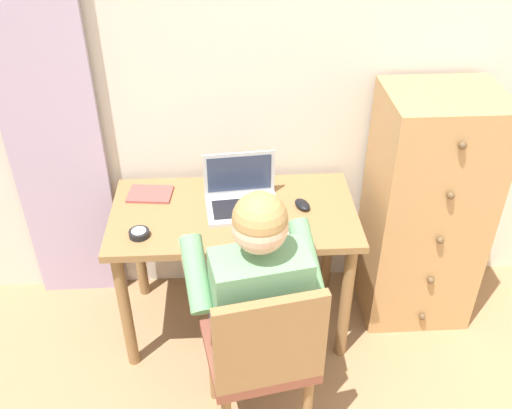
{
  "coord_description": "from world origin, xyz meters",
  "views": [
    {
      "loc": [
        -0.33,
        -0.35,
        2.25
      ],
      "look_at": [
        -0.21,
        1.72,
        0.82
      ],
      "focal_mm": 39.62,
      "sensor_mm": 36.0,
      "label": 1
    }
  ],
  "objects_px": {
    "notebook_pad": "(150,194)",
    "desk": "(234,229)",
    "chair": "(263,354)",
    "person_seated": "(253,289)",
    "desk_clock": "(139,234)",
    "laptop": "(242,196)",
    "computer_mouse": "(302,205)",
    "dresser": "(424,210)"
  },
  "relations": [
    {
      "from": "chair",
      "to": "computer_mouse",
      "type": "bearing_deg",
      "value": 71.29
    },
    {
      "from": "laptop",
      "to": "computer_mouse",
      "type": "height_order",
      "value": "laptop"
    },
    {
      "from": "dresser",
      "to": "computer_mouse",
      "type": "distance_m",
      "value": 0.65
    },
    {
      "from": "desk",
      "to": "person_seated",
      "type": "distance_m",
      "value": 0.5
    },
    {
      "from": "person_seated",
      "to": "desk_clock",
      "type": "relative_size",
      "value": 13.44
    },
    {
      "from": "chair",
      "to": "computer_mouse",
      "type": "distance_m",
      "value": 0.76
    },
    {
      "from": "desk",
      "to": "laptop",
      "type": "bearing_deg",
      "value": 48.72
    },
    {
      "from": "chair",
      "to": "person_seated",
      "type": "bearing_deg",
      "value": 99.42
    },
    {
      "from": "notebook_pad",
      "to": "desk",
      "type": "bearing_deg",
      "value": -15.16
    },
    {
      "from": "desk",
      "to": "desk_clock",
      "type": "xyz_separation_m",
      "value": [
        -0.42,
        -0.17,
        0.13
      ]
    },
    {
      "from": "chair",
      "to": "computer_mouse",
      "type": "height_order",
      "value": "chair"
    },
    {
      "from": "desk_clock",
      "to": "notebook_pad",
      "type": "distance_m",
      "value": 0.33
    },
    {
      "from": "notebook_pad",
      "to": "person_seated",
      "type": "bearing_deg",
      "value": -48.29
    },
    {
      "from": "laptop",
      "to": "desk_clock",
      "type": "xyz_separation_m",
      "value": [
        -0.46,
        -0.22,
        -0.04
      ]
    },
    {
      "from": "chair",
      "to": "person_seated",
      "type": "height_order",
      "value": "person_seated"
    },
    {
      "from": "computer_mouse",
      "to": "notebook_pad",
      "type": "xyz_separation_m",
      "value": [
        -0.73,
        0.15,
        -0.01
      ]
    },
    {
      "from": "person_seated",
      "to": "desk_clock",
      "type": "distance_m",
      "value": 0.58
    },
    {
      "from": "laptop",
      "to": "desk_clock",
      "type": "distance_m",
      "value": 0.51
    },
    {
      "from": "dresser",
      "to": "chair",
      "type": "height_order",
      "value": "dresser"
    },
    {
      "from": "dresser",
      "to": "desk_clock",
      "type": "bearing_deg",
      "value": -169.22
    },
    {
      "from": "laptop",
      "to": "notebook_pad",
      "type": "distance_m",
      "value": 0.46
    },
    {
      "from": "laptop",
      "to": "person_seated",
      "type": "bearing_deg",
      "value": -87.58
    },
    {
      "from": "chair",
      "to": "person_seated",
      "type": "xyz_separation_m",
      "value": [
        -0.03,
        0.18,
        0.18
      ]
    },
    {
      "from": "computer_mouse",
      "to": "person_seated",
      "type": "bearing_deg",
      "value": -139.67
    },
    {
      "from": "person_seated",
      "to": "desk_clock",
      "type": "height_order",
      "value": "person_seated"
    },
    {
      "from": "laptop",
      "to": "notebook_pad",
      "type": "xyz_separation_m",
      "value": [
        -0.44,
        0.11,
        -0.05
      ]
    },
    {
      "from": "desk",
      "to": "dresser",
      "type": "distance_m",
      "value": 0.96
    },
    {
      "from": "desk",
      "to": "laptop",
      "type": "relative_size",
      "value": 3.19
    },
    {
      "from": "laptop",
      "to": "notebook_pad",
      "type": "bearing_deg",
      "value": 166.05
    },
    {
      "from": "person_seated",
      "to": "computer_mouse",
      "type": "height_order",
      "value": "person_seated"
    },
    {
      "from": "desk_clock",
      "to": "notebook_pad",
      "type": "xyz_separation_m",
      "value": [
        0.02,
        0.33,
        -0.01
      ]
    },
    {
      "from": "computer_mouse",
      "to": "laptop",
      "type": "bearing_deg",
      "value": 150.32
    },
    {
      "from": "desk",
      "to": "computer_mouse",
      "type": "relative_size",
      "value": 11.54
    },
    {
      "from": "desk",
      "to": "computer_mouse",
      "type": "distance_m",
      "value": 0.35
    },
    {
      "from": "desk",
      "to": "person_seated",
      "type": "height_order",
      "value": "person_seated"
    },
    {
      "from": "chair",
      "to": "notebook_pad",
      "type": "relative_size",
      "value": 4.25
    },
    {
      "from": "desk",
      "to": "chair",
      "type": "xyz_separation_m",
      "value": [
        0.09,
        -0.68,
        -0.11
      ]
    },
    {
      "from": "desk_clock",
      "to": "computer_mouse",
      "type": "bearing_deg",
      "value": 13.66
    },
    {
      "from": "dresser",
      "to": "chair",
      "type": "bearing_deg",
      "value": -138.4
    },
    {
      "from": "chair",
      "to": "person_seated",
      "type": "relative_size",
      "value": 0.74
    },
    {
      "from": "laptop",
      "to": "desk_clock",
      "type": "relative_size",
      "value": 4.02
    },
    {
      "from": "desk",
      "to": "desk_clock",
      "type": "relative_size",
      "value": 12.82
    }
  ]
}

